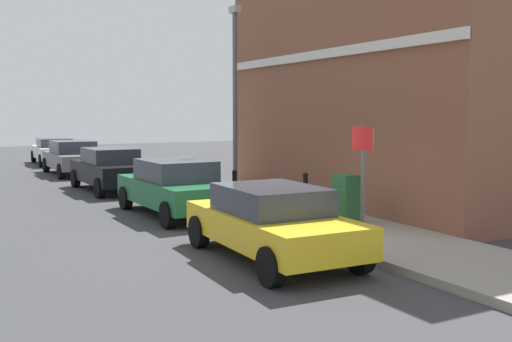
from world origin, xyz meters
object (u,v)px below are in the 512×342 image
car_yellow (272,221)px  lamppost (235,92)px  bollard_far_kerb (235,188)px  car_white (54,151)px  street_sign (363,167)px  car_green (176,187)px  bollard_near_cabinet (305,191)px  car_black (110,169)px  utility_cabinet (346,202)px  car_grey (73,157)px

car_yellow → lamppost: lamppost is taller
car_yellow → bollard_far_kerb: 4.93m
car_white → street_sign: (1.57, -23.21, 0.95)m
car_white → lamppost: bearing=-168.7°
car_green → bollard_near_cabinet: (2.67, -2.08, -0.05)m
car_yellow → bollard_far_kerb: size_ratio=4.02×
car_black → lamppost: 5.42m
car_green → street_sign: bearing=-166.1°
car_white → utility_cabinet: car_white is taller
car_green → car_white: car_green is taller
bollard_near_cabinet → bollard_far_kerb: same height
bollard_far_kerb → lamppost: (1.23, 2.41, 2.60)m
car_green → car_grey: 11.80m
bollard_far_kerb → lamppost: bearing=63.1°
car_yellow → car_white: size_ratio=0.95×
lamppost → car_black: bearing=127.0°
car_yellow → utility_cabinet: size_ratio=3.63×
car_black → car_white: size_ratio=0.97×
utility_cabinet → street_sign: street_sign is taller
car_black → utility_cabinet: 9.92m
car_white → lamppost: lamppost is taller
street_sign → utility_cabinet: bearing=61.4°
car_yellow → car_black: (-0.09, 10.90, 0.05)m
car_green → bollard_far_kerb: 1.54m
car_green → lamppost: size_ratio=0.75×
car_black → utility_cabinet: car_black is taller
car_yellow → utility_cabinet: bearing=-61.4°
bollard_near_cabinet → bollard_far_kerb: size_ratio=1.00×
car_yellow → car_green: (0.15, 5.26, 0.04)m
lamppost → utility_cabinet: bearing=-90.8°
car_grey → utility_cabinet: size_ratio=3.83×
car_white → utility_cabinet: (2.57, -21.38, -0.03)m
car_white → bollard_near_cabinet: size_ratio=4.23×
car_green → car_black: size_ratio=1.01×
utility_cabinet → street_sign: size_ratio=0.50×
bollard_far_kerb → bollard_near_cabinet: bearing=-50.2°
street_sign → car_white: bearing=93.9°
car_black → car_grey: size_ratio=0.97×
car_yellow → lamppost: 8.04m
car_black → car_grey: 6.16m
car_white → bollard_far_kerb: bearing=-173.8°
utility_cabinet → bollard_far_kerb: size_ratio=1.11×
car_black → car_green: bearing=-179.4°
car_yellow → car_black: bearing=2.1°
car_green → street_sign: size_ratio=1.88×
car_white → bollard_far_kerb: car_white is taller
car_grey → street_sign: size_ratio=1.92×
bollard_near_cabinet → street_sign: 3.91m
car_white → bollard_near_cabinet: car_white is taller
bollard_near_cabinet → bollard_far_kerb: (-1.25, 1.49, 0.00)m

